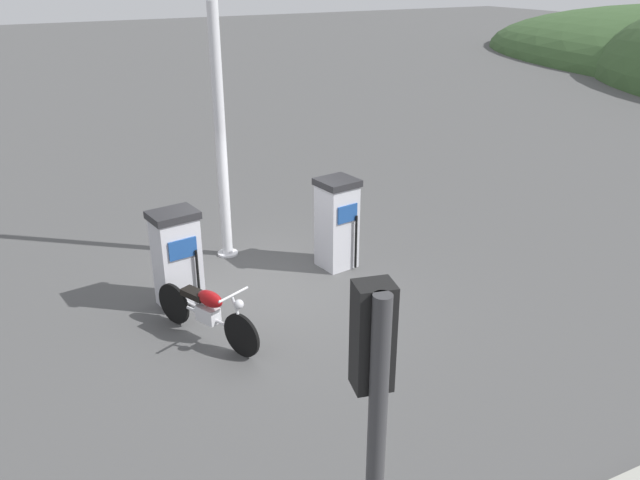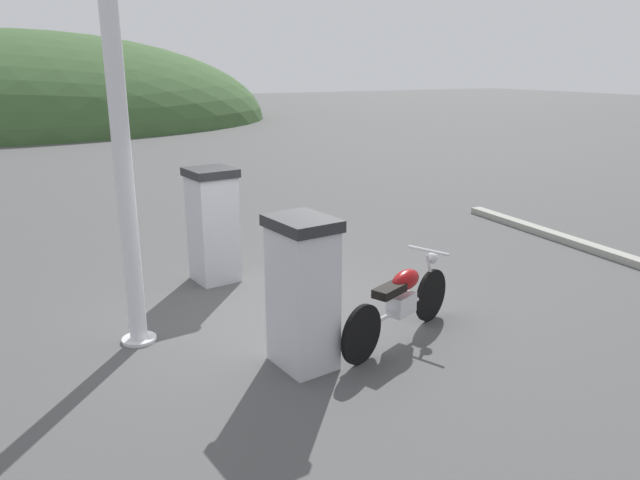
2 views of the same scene
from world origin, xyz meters
TOP-DOWN VIEW (x-y plane):
  - ground_plane at (0.00, 0.00)m, footprint 120.00×120.00m
  - fuel_pump_near at (-0.35, -1.51)m, footprint 0.66×0.81m
  - fuel_pump_far at (-0.35, 1.51)m, footprint 0.72×0.74m
  - motorcycle_near_pump at (0.94, -1.48)m, footprint 2.02×0.95m
  - canopy_support_pole at (-1.82, -0.10)m, footprint 0.40×0.40m
  - road_edge_kerb at (5.96, 0.00)m, footprint 0.55×6.06m
  - distant_hill_secondary at (-2.35, 31.29)m, footprint 28.67×22.18m

SIDE VIEW (x-z plane):
  - ground_plane at x=0.00m, z-range 0.00..0.00m
  - distant_hill_secondary at x=-2.35m, z-range -5.05..5.05m
  - road_edge_kerb at x=5.96m, z-range 0.00..0.12m
  - motorcycle_near_pump at x=0.94m, z-range 0.01..0.98m
  - fuel_pump_near at x=-0.35m, z-range 0.01..1.66m
  - fuel_pump_far at x=-0.35m, z-range 0.01..1.72m
  - canopy_support_pole at x=-1.82m, z-range -0.08..4.61m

